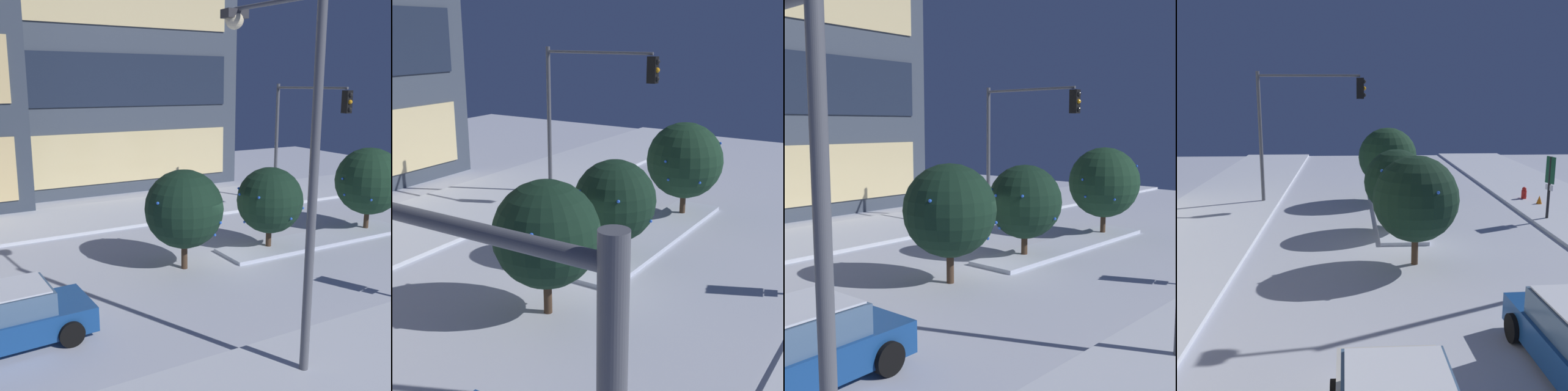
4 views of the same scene
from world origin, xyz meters
TOP-DOWN VIEW (x-y plane):
  - ground at (0.00, 0.00)m, footprint 52.00×52.00m
  - median_strip at (5.28, 0.13)m, footprint 9.00×1.80m
  - traffic_light_corner_far_right at (8.00, 4.44)m, footprint 0.32×5.28m
  - decorated_tree_median at (-1.07, 0.04)m, footprint 2.77×2.77m
  - decorated_tree_left_of_median at (2.84, 0.27)m, footprint 2.59×2.59m
  - decorated_tree_right_of_median at (8.24, 0.21)m, footprint 2.99×2.95m

SIDE VIEW (x-z plane):
  - ground at x=0.00m, z-range 0.00..0.00m
  - median_strip at x=5.28m, z-range 0.00..0.14m
  - decorated_tree_left_of_median at x=2.84m, z-range 0.35..3.66m
  - decorated_tree_median at x=-1.07m, z-range 0.40..3.97m
  - decorated_tree_right_of_median at x=8.24m, z-range 0.40..4.15m
  - traffic_light_corner_far_right at x=8.00m, z-range 1.32..7.79m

